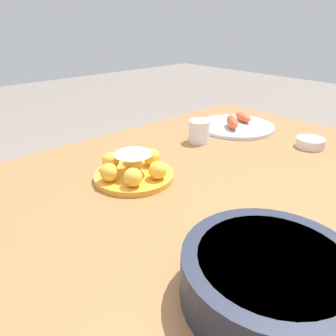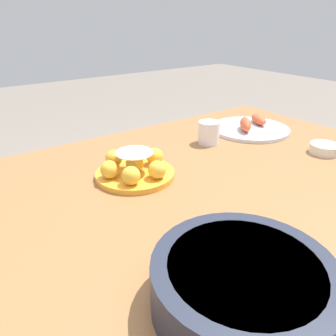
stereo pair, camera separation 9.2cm
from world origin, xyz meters
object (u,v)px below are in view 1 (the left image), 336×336
(serving_bowl, at_px, (270,277))
(sauce_bowl, at_px, (310,142))
(dining_table, at_px, (202,208))
(cake_plate, at_px, (133,168))
(cup_near, at_px, (199,131))
(seafood_platter, at_px, (236,125))

(serving_bowl, bearing_deg, sauce_bowl, -158.84)
(dining_table, height_order, serving_bowl, serving_bowl)
(dining_table, relative_size, serving_bowl, 5.34)
(cake_plate, bearing_deg, cup_near, -167.80)
(sauce_bowl, bearing_deg, serving_bowl, 21.16)
(serving_bowl, height_order, seafood_platter, serving_bowl)
(sauce_bowl, height_order, seafood_platter, seafood_platter)
(cup_near, bearing_deg, serving_bowl, 51.42)
(cake_plate, bearing_deg, sauce_bowl, 159.70)
(sauce_bowl, bearing_deg, cup_near, -50.32)
(dining_table, xyz_separation_m, seafood_platter, (-0.47, -0.24, 0.09))
(cake_plate, relative_size, cup_near, 2.81)
(dining_table, height_order, cup_near, cup_near)
(sauce_bowl, bearing_deg, seafood_platter, -86.76)
(dining_table, xyz_separation_m, sauce_bowl, (-0.49, 0.07, 0.10))
(sauce_bowl, xyz_separation_m, seafood_platter, (0.02, -0.31, -0.00))
(cake_plate, height_order, cup_near, cake_plate)
(cake_plate, xyz_separation_m, cup_near, (-0.36, -0.08, 0.01))
(serving_bowl, xyz_separation_m, sauce_bowl, (-0.72, -0.28, -0.03))
(cup_near, bearing_deg, seafood_platter, -178.47)
(dining_table, xyz_separation_m, cake_plate, (0.12, -0.16, 0.11))
(serving_bowl, bearing_deg, seafood_platter, -139.93)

